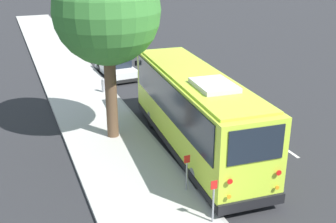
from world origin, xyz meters
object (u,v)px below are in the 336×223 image
object	(u,v)px
parked_sedan_blue	(81,34)
parked_sedan_gray	(68,23)
fire_hydrant	(103,85)
shuttle_bus	(195,108)
street_tree	(106,3)
sign_post_far	(187,172)
parked_sedan_white	(116,67)
parked_sedan_maroon	(96,48)
sign_post_near	(213,201)

from	to	relation	value
parked_sedan_blue	parked_sedan_gray	xyz separation A→B (m)	(6.73, 0.06, -0.02)
parked_sedan_gray	fire_hydrant	bearing A→B (deg)	171.32
shuttle_bus	street_tree	xyz separation A→B (m)	(2.51, 2.93, 4.07)
sign_post_far	parked_sedan_white	bearing A→B (deg)	-5.80
parked_sedan_blue	sign_post_far	size ratio (longest dim) A/B	3.48
parked_sedan_maroon	sign_post_far	world-z (taller)	sign_post_far
shuttle_bus	parked_sedan_gray	world-z (taller)	shuttle_bus
shuttle_bus	sign_post_near	distance (m)	5.34
parked_sedan_gray	street_tree	xyz separation A→B (m)	(-28.05, 2.60, 5.39)
street_tree	fire_hydrant	distance (m)	8.17
sign_post_far	parked_sedan_maroon	bearing A→B (deg)	-4.03
sign_post_far	parked_sedan_gray	bearing A→B (deg)	-2.33
parked_sedan_white	sign_post_far	bearing A→B (deg)	169.99
parked_sedan_maroon	fire_hydrant	size ratio (longest dim) A/B	5.84
parked_sedan_white	sign_post_far	xyz separation A→B (m)	(-14.90, 1.51, 0.27)
parked_sedan_gray	street_tree	world-z (taller)	street_tree
parked_sedan_gray	street_tree	bearing A→B (deg)	170.04
parked_sedan_blue	street_tree	bearing A→B (deg)	169.87
parked_sedan_maroon	sign_post_near	bearing A→B (deg)	179.23
parked_sedan_blue	parked_sedan_white	bearing A→B (deg)	177.39
parked_sedan_maroon	parked_sedan_white	bearing A→B (deg)	-176.66
shuttle_bus	street_tree	size ratio (longest dim) A/B	1.22
parked_sedan_gray	sign_post_far	xyz separation A→B (m)	(-33.54, 1.37, 0.25)
shuttle_bus	parked_sedan_blue	world-z (taller)	shuttle_bus
parked_sedan_maroon	street_tree	distance (m)	16.50
parked_sedan_blue	sign_post_near	world-z (taller)	sign_post_near
shuttle_bus	parked_sedan_maroon	size ratio (longest dim) A/B	2.17
parked_sedan_maroon	street_tree	world-z (taller)	street_tree
fire_hydrant	street_tree	bearing A→B (deg)	170.08
parked_sedan_blue	fire_hydrant	bearing A→B (deg)	170.99
parked_sedan_maroon	parked_sedan_gray	bearing A→B (deg)	3.37
sign_post_near	shuttle_bus	bearing A→B (deg)	-18.87
parked_sedan_white	parked_sedan_gray	bearing A→B (deg)	-3.77
parked_sedan_maroon	street_tree	size ratio (longest dim) A/B	0.56
parked_sedan_white	fire_hydrant	size ratio (longest dim) A/B	5.62
parked_sedan_maroon	sign_post_far	xyz separation A→B (m)	(-20.85, 1.47, 0.25)
shuttle_bus	fire_hydrant	size ratio (longest dim) A/B	12.70
shuttle_bus	parked_sedan_blue	size ratio (longest dim) A/B	2.18
parked_sedan_blue	street_tree	size ratio (longest dim) A/B	0.56
parked_sedan_blue	parked_sedan_maroon	bearing A→B (deg)	177.38
shuttle_bus	fire_hydrant	bearing A→B (deg)	16.11
parked_sedan_maroon	sign_post_far	size ratio (longest dim) A/B	3.49
fire_hydrant	shuttle_bus	bearing A→B (deg)	-167.59
parked_sedan_maroon	sign_post_near	distance (m)	22.89
sign_post_near	fire_hydrant	size ratio (longest dim) A/B	1.81
parked_sedan_white	parked_sedan_gray	xyz separation A→B (m)	(18.64, 0.15, 0.01)
shuttle_bus	parked_sedan_blue	xyz separation A→B (m)	(23.83, 0.27, -1.30)
sign_post_near	parked_sedan_maroon	bearing A→B (deg)	-3.68
fire_hydrant	parked_sedan_gray	bearing A→B (deg)	-4.01
parked_sedan_maroon	sign_post_near	size ratio (longest dim) A/B	3.23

